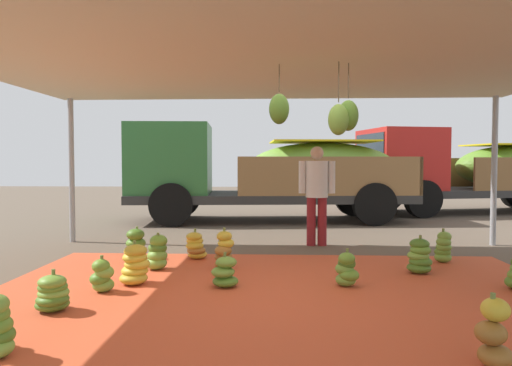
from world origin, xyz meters
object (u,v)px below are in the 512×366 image
object	(u,v)px
banana_bunch_9	(135,245)
cargo_truck_far	(470,170)
banana_bunch_3	(225,273)
banana_bunch_2	(493,336)
banana_bunch_8	(52,294)
worker_0	(317,188)
cargo_truck_main	(264,171)
banana_bunch_1	(102,276)
banana_bunch_6	(195,246)
banana_bunch_14	(224,252)
banana_bunch_0	(346,270)
banana_bunch_11	(419,257)
banana_bunch_10	(443,248)
banana_bunch_5	(135,265)
banana_bunch_15	(157,253)

from	to	relation	value
banana_bunch_9	cargo_truck_far	size ratio (longest dim) A/B	0.07
banana_bunch_3	cargo_truck_far	distance (m)	10.77
banana_bunch_2	banana_bunch_8	bearing A→B (deg)	163.55
cargo_truck_far	banana_bunch_3	bearing A→B (deg)	-125.46
banana_bunch_3	worker_0	size ratio (longest dim) A/B	0.24
cargo_truck_main	banana_bunch_1	bearing A→B (deg)	-103.50
banana_bunch_6	worker_0	world-z (taller)	worker_0
banana_bunch_1	worker_0	world-z (taller)	worker_0
banana_bunch_3	cargo_truck_main	bearing A→B (deg)	87.69
banana_bunch_1	banana_bunch_14	size ratio (longest dim) A/B	0.73
banana_bunch_0	banana_bunch_6	distance (m)	2.54
banana_bunch_14	banana_bunch_11	bearing A→B (deg)	-1.64
cargo_truck_main	banana_bunch_10	bearing A→B (deg)	-60.58
banana_bunch_8	cargo_truck_far	distance (m)	12.52
banana_bunch_3	banana_bunch_5	distance (m)	1.10
banana_bunch_2	cargo_truck_main	distance (m)	8.80
banana_bunch_8	banana_bunch_15	world-z (taller)	banana_bunch_15
banana_bunch_0	cargo_truck_main	distance (m)	6.52
banana_bunch_9	cargo_truck_far	distance (m)	10.60
banana_bunch_5	cargo_truck_far	distance (m)	11.37
banana_bunch_9	banana_bunch_14	distance (m)	1.59
banana_bunch_2	banana_bunch_9	xyz separation A→B (m)	(-3.70, 3.70, -0.02)
banana_bunch_11	worker_0	xyz separation A→B (m)	(-1.19, 2.09, 0.80)
worker_0	banana_bunch_6	bearing A→B (deg)	-145.54
banana_bunch_15	worker_0	size ratio (longest dim) A/B	0.29
banana_bunch_15	cargo_truck_far	size ratio (longest dim) A/B	0.07
banana_bunch_8	banana_bunch_9	world-z (taller)	banana_bunch_9
banana_bunch_0	banana_bunch_2	size ratio (longest dim) A/B	0.84
banana_bunch_6	cargo_truck_main	xyz separation A→B (m)	(0.88, 4.83, 1.05)
cargo_truck_far	banana_bunch_9	bearing A→B (deg)	-137.39
banana_bunch_6	banana_bunch_1	bearing A→B (deg)	-111.13
banana_bunch_9	cargo_truck_far	world-z (taller)	cargo_truck_far
banana_bunch_11	banana_bunch_8	bearing A→B (deg)	-155.75
banana_bunch_11	banana_bunch_6	bearing A→B (deg)	166.21
banana_bunch_0	banana_bunch_2	bearing A→B (deg)	-71.72
banana_bunch_5	banana_bunch_10	size ratio (longest dim) A/B	1.05
banana_bunch_5	cargo_truck_far	size ratio (longest dim) A/B	0.08
banana_bunch_1	banana_bunch_10	size ratio (longest dim) A/B	0.84
banana_bunch_1	banana_bunch_11	world-z (taller)	banana_bunch_11
banana_bunch_0	banana_bunch_1	bearing A→B (deg)	-172.05
banana_bunch_1	banana_bunch_6	world-z (taller)	banana_bunch_6
banana_bunch_2	banana_bunch_10	xyz separation A→B (m)	(0.87, 3.62, -0.02)
banana_bunch_5	worker_0	distance (m)	3.79
banana_bunch_3	banana_bunch_14	world-z (taller)	banana_bunch_14
banana_bunch_3	banana_bunch_15	size ratio (longest dim) A/B	0.83
banana_bunch_6	cargo_truck_far	bearing A→B (deg)	46.21
banana_bunch_8	cargo_truck_main	xyz separation A→B (m)	(1.84, 7.43, 1.07)
banana_bunch_6	cargo_truck_main	world-z (taller)	cargo_truck_main
banana_bunch_6	banana_bunch_9	size ratio (longest dim) A/B	0.95
banana_bunch_10	cargo_truck_main	size ratio (longest dim) A/B	0.07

